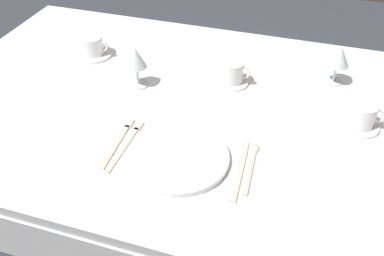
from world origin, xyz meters
The scene contains 15 objects.
ground_plane centered at (0.00, 0.00, 0.00)m, with size 6.00×6.00×0.00m, color #383D47.
dining_table centered at (0.00, 0.00, 0.66)m, with size 1.80×1.11×0.74m.
dinner_plate centered at (0.03, -0.26, 0.75)m, with size 0.28×0.28×0.02m, color white.
fork_outer centered at (-0.13, -0.24, 0.74)m, with size 0.02×0.23×0.00m.
fork_inner centered at (-0.16, -0.24, 0.74)m, with size 0.03×0.22×0.00m.
dinner_knife centered at (0.20, -0.26, 0.74)m, with size 0.03×0.23×0.00m.
spoon_soup centered at (0.23, -0.21, 0.74)m, with size 0.03×0.20×0.01m.
saucer_left centered at (-0.47, 0.19, 0.74)m, with size 0.14×0.14×0.01m, color white.
coffee_cup_left centered at (-0.47, 0.19, 0.78)m, with size 0.11×0.09×0.07m.
saucer_right centered at (0.08, 0.16, 0.74)m, with size 0.12×0.12×0.01m, color white.
coffee_cup_right centered at (0.09, 0.16, 0.79)m, with size 0.11×0.08×0.07m.
saucer_far centered at (0.51, 0.04, 0.74)m, with size 0.13×0.13×0.01m, color white.
coffee_cup_far centered at (0.51, 0.04, 0.79)m, with size 0.11×0.08×0.07m.
wine_glass_centre centered at (-0.22, 0.05, 0.84)m, with size 0.07×0.07×0.14m.
wine_glass_left centered at (0.43, 0.27, 0.84)m, with size 0.08×0.08×0.14m.
Camera 1 is at (0.31, -1.02, 1.53)m, focal length 37.84 mm.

